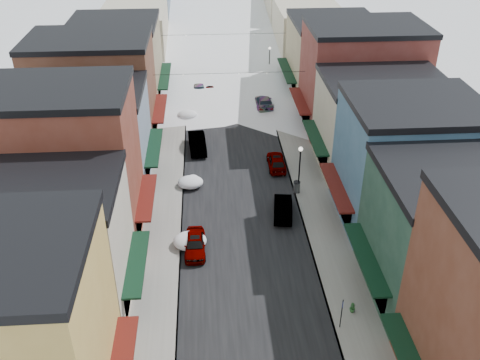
{
  "coord_description": "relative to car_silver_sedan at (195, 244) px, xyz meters",
  "views": [
    {
      "loc": [
        -2.68,
        -15.17,
        25.92
      ],
      "look_at": [
        0.0,
        23.93,
        2.39
      ],
      "focal_mm": 40.0,
      "sensor_mm": 36.0,
      "label": 1
    }
  ],
  "objects": [
    {
      "name": "planter_far",
      "position": [
        10.42,
        -7.31,
        -0.19
      ],
      "size": [
        0.53,
        0.53,
        0.68
      ],
      "primitive_type": "imported",
      "rotation": [
        0.0,
        0.0,
        0.65
      ],
      "color": "#2C612D",
      "rests_on": "sidewalk_right"
    },
    {
      "name": "curb_left",
      "position": [
        -1.16,
        42.49,
        -0.61
      ],
      "size": [
        0.1,
        160.0,
        0.15
      ],
      "primitive_type": "cube",
      "color": "slate",
      "rests_on": "ground"
    },
    {
      "name": "overhead_cables",
      "position": [
        3.89,
        29.99,
        5.52
      ],
      "size": [
        16.4,
        15.04,
        0.04
      ],
      "color": "black",
      "rests_on": "ground"
    },
    {
      "name": "road",
      "position": [
        3.89,
        42.49,
        -0.68
      ],
      "size": [
        10.0,
        160.0,
        0.01
      ],
      "primitive_type": "cube",
      "color": "black",
      "rests_on": "ground"
    },
    {
      "name": "bldg_l_tan",
      "position": [
        -9.3,
        30.49,
        4.32
      ],
      "size": [
        11.3,
        11.2,
        10.0
      ],
      "color": "#907F5E",
      "rests_on": "ground"
    },
    {
      "name": "bldg_r_green",
      "position": [
        17.09,
        -5.51,
        4.08
      ],
      "size": [
        11.3,
        9.2,
        9.5
      ],
      "color": "#1F4032",
      "rests_on": "ground"
    },
    {
      "name": "sidewalk_right",
      "position": [
        10.49,
        42.49,
        -0.61
      ],
      "size": [
        3.2,
        160.0,
        0.15
      ],
      "primitive_type": "cube",
      "color": "gray",
      "rests_on": "ground"
    },
    {
      "name": "car_lane_white",
      "position": [
        4.85,
        51.74,
        0.05
      ],
      "size": [
        2.99,
        5.5,
        1.46
      ],
      "primitive_type": "imported",
      "rotation": [
        0.0,
        0.0,
        3.03
      ],
      "color": "silver",
      "rests_on": "ground"
    },
    {
      "name": "car_dark_hatch",
      "position": [
        0.18,
        16.82,
        0.1
      ],
      "size": [
        2.02,
        4.85,
        1.56
      ],
      "primitive_type": "imported",
      "rotation": [
        0.0,
        0.0,
        0.08
      ],
      "color": "black",
      "rests_on": "ground"
    },
    {
      "name": "curb_right",
      "position": [
        8.94,
        42.49,
        -0.61
      ],
      "size": [
        0.1,
        160.0,
        0.15
      ],
      "primitive_type": "cube",
      "color": "slate",
      "rests_on": "ground"
    },
    {
      "name": "snow_pile_near",
      "position": [
        -0.39,
        0.69,
        -0.15
      ],
      "size": [
        2.61,
        2.81,
        1.1
      ],
      "color": "white",
      "rests_on": "ground"
    },
    {
      "name": "car_gray_suv",
      "position": [
        7.88,
        12.5,
        0.02
      ],
      "size": [
        1.71,
        4.16,
        1.41
      ],
      "primitive_type": "imported",
      "rotation": [
        0.0,
        0.0,
        3.13
      ],
      "color": "gray",
      "rests_on": "ground"
    },
    {
      "name": "snow_pile_mid",
      "position": [
        -0.44,
        9.58,
        -0.21
      ],
      "size": [
        2.34,
        2.64,
        0.99
      ],
      "color": "white",
      "rests_on": "ground"
    },
    {
      "name": "bldg_l_cream",
      "position": [
        -9.3,
        -5.01,
        4.08
      ],
      "size": [
        11.3,
        8.2,
        9.5
      ],
      "color": "beige",
      "rests_on": "ground"
    },
    {
      "name": "distant_blocks",
      "position": [
        3.89,
        65.49,
        3.32
      ],
      "size": [
        34.0,
        55.0,
        8.0
      ],
      "color": "gray",
      "rests_on": "ground"
    },
    {
      "name": "snow_pile_far",
      "position": [
        -0.99,
        24.84,
        -0.22
      ],
      "size": [
        2.29,
        2.61,
        0.97
      ],
      "color": "white",
      "rests_on": "ground"
    },
    {
      "name": "bldg_r_tan",
      "position": [
        17.09,
        31.49,
        4.08
      ],
      "size": [
        11.3,
        11.2,
        9.5
      ],
      "color": "tan",
      "rests_on": "ground"
    },
    {
      "name": "bldg_l_brick_far",
      "position": [
        -10.3,
        20.49,
        4.83
      ],
      "size": [
        13.3,
        9.2,
        11.0
      ],
      "color": "brown",
      "rests_on": "ground"
    },
    {
      "name": "car_lane_silver",
      "position": [
        1.71,
        31.35,
        0.06
      ],
      "size": [
        2.28,
        4.54,
        1.48
      ],
      "primitive_type": "imported",
      "rotation": [
        0.0,
        0.0,
        0.13
      ],
      "color": "gray",
      "rests_on": "ground"
    },
    {
      "name": "parking_sign",
      "position": [
        9.29,
        -8.62,
        0.84
      ],
      "size": [
        0.08,
        0.32,
        2.34
      ],
      "color": "black",
      "rests_on": "sidewalk_right"
    },
    {
      "name": "car_green_sedan",
      "position": [
        7.39,
        4.4,
        0.03
      ],
      "size": [
        2.06,
        4.48,
        1.42
      ],
      "primitive_type": "imported",
      "rotation": [
        0.0,
        0.0,
        3.01
      ],
      "color": "black",
      "rests_on": "ground"
    },
    {
      "name": "sidewalk_left",
      "position": [
        -2.71,
        42.49,
        -0.61
      ],
      "size": [
        3.2,
        160.0,
        0.15
      ],
      "primitive_type": "cube",
      "color": "gray",
      "rests_on": "ground"
    },
    {
      "name": "bldg_r_blue",
      "position": [
        17.09,
        3.49,
        4.58
      ],
      "size": [
        11.3,
        9.2,
        10.5
      ],
      "color": "#375E7D",
      "rests_on": "ground"
    },
    {
      "name": "bldg_l_brick_near",
      "position": [
        -9.8,
        2.99,
        5.58
      ],
      "size": [
        12.3,
        8.2,
        12.5
      ],
      "color": "brown",
      "rests_on": "ground"
    },
    {
      "name": "bldg_r_brick_far",
      "position": [
        18.09,
        21.49,
        5.07
      ],
      "size": [
        13.3,
        9.2,
        11.5
      ],
      "color": "maroon",
      "rests_on": "ground"
    },
    {
      "name": "car_silver_wagon",
      "position": [
        0.39,
        31.27,
        0.07
      ],
      "size": [
        2.39,
        5.26,
        1.49
      ],
      "primitive_type": "imported",
      "rotation": [
        0.0,
        0.0,
        0.06
      ],
      "color": "#9B9FA3",
      "rests_on": "ground"
    },
    {
      "name": "bldg_r_cream",
      "position": [
        17.58,
        12.49,
        3.83
      ],
      "size": [
        12.3,
        9.2,
        9.0
      ],
      "color": "#B5AE92",
      "rests_on": "ground"
    },
    {
      "name": "car_black_sedan",
      "position": [
        8.19,
        27.21,
        0.06
      ],
      "size": [
        2.22,
        5.15,
        1.48
      ],
      "primitive_type": "imported",
      "rotation": [
        0.0,
        0.0,
        3.17
      ],
      "color": "black",
      "rests_on": "ground"
    },
    {
      "name": "streetlamp_near",
      "position": [
        9.22,
        7.61,
        2.37
      ],
      "size": [
        0.38,
        0.38,
        4.61
      ],
      "color": "black",
      "rests_on": "sidewalk_right"
    },
    {
      "name": "streetlamp_far",
      "position": [
        10.04,
        37.49,
        2.14
      ],
      "size": [
        0.35,
        0.35,
        4.23
      ],
      "color": "black",
      "rests_on": "sidewalk_right"
    },
    {
      "name": "car_silver_sedan",
      "position": [
        0.0,
        0.0,
        0.0
      ],
      "size": [
        1.63,
        4.01,
        1.36
      ],
      "primitive_type": "imported",
      "rotation": [
        0.0,
        0.0,
        -0.0
      ],
      "color": "#999BA1",
      "rests_on": "ground"
    },
    {
      "name": "trash_can",
      "position": [
        9.09,
        7.7,
        0.01
      ],
      "size": [
        0.63,
        0.63,
        1.07
      ],
      "color": "#55585A",
      "rests_on": "sidewalk_right"
    },
    {
      "name": "bldg_l_grayblue",
      "position": [
        -9.3,
        11.49,
        3.83
      ],
      "size": [
        11.3,
        9.2,
        9.0
      ],
      "color": "gray",
      "rests_on": "ground"
    }
  ]
}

